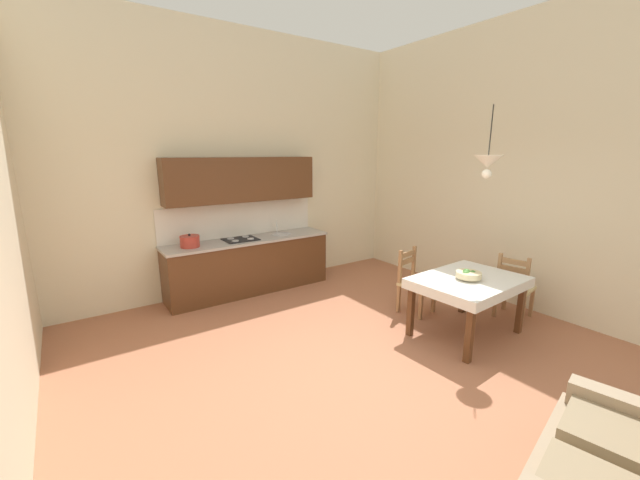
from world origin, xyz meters
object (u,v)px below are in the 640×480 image
(dining_chair_kitchen_side, at_px, (415,283))
(fruit_bowl, at_px, (468,275))
(dining_table, at_px, (468,287))
(pendant_lamp, at_px, (488,162))
(dining_chair_window_side, at_px, (514,288))
(kitchen_cabinetry, at_px, (247,241))

(dining_chair_kitchen_side, bearing_deg, fruit_bowl, -93.39)
(dining_table, xyz_separation_m, pendant_lamp, (-0.03, -0.12, 1.54))
(dining_chair_kitchen_side, distance_m, pendant_lamp, 1.97)
(dining_chair_window_side, distance_m, dining_chair_kitchen_side, 1.35)
(dining_chair_window_side, xyz_separation_m, fruit_bowl, (-1.04, 0.06, 0.37))
(dining_table, relative_size, pendant_lamp, 1.73)
(dining_table, relative_size, dining_chair_window_side, 1.50)
(kitchen_cabinetry, relative_size, dining_table, 1.95)
(dining_chair_window_side, xyz_separation_m, pendant_lamp, (-1.01, -0.04, 1.72))
(kitchen_cabinetry, distance_m, pendant_lamp, 3.76)
(dining_table, height_order, dining_chair_kitchen_side, dining_chair_kitchen_side)
(kitchen_cabinetry, xyz_separation_m, dining_chair_kitchen_side, (1.61, -2.18, -0.41))
(kitchen_cabinetry, height_order, dining_chair_window_side, kitchen_cabinetry)
(kitchen_cabinetry, xyz_separation_m, dining_table, (1.61, -3.03, -0.23))
(dining_chair_window_side, relative_size, fruit_bowl, 3.10)
(pendant_lamp, bearing_deg, fruit_bowl, 105.81)
(fruit_bowl, bearing_deg, dining_chair_kitchen_side, 86.61)
(dining_chair_kitchen_side, height_order, fruit_bowl, dining_chair_kitchen_side)
(kitchen_cabinetry, height_order, dining_chair_kitchen_side, kitchen_cabinetry)
(dining_table, xyz_separation_m, fruit_bowl, (-0.06, -0.02, 0.18))
(fruit_bowl, bearing_deg, dining_table, 22.21)
(dining_chair_window_side, bearing_deg, fruit_bowl, 176.92)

